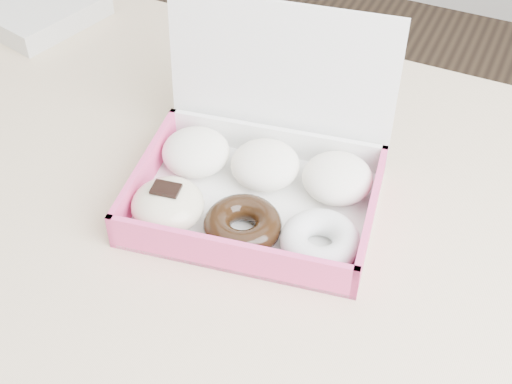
% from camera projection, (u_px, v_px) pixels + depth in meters
% --- Properties ---
extents(table, '(1.20, 0.80, 0.75)m').
position_uv_depth(table, '(159.00, 198.00, 1.07)').
color(table, tan).
rests_on(table, ground).
extents(donut_box, '(0.35, 0.31, 0.23)m').
position_uv_depth(donut_box, '(256.00, 179.00, 0.93)').
color(donut_box, white).
rests_on(donut_box, table).
extents(newspapers, '(0.28, 0.25, 0.04)m').
position_uv_depth(newspapers, '(28.00, 4.00, 1.31)').
color(newspapers, silver).
rests_on(newspapers, table).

